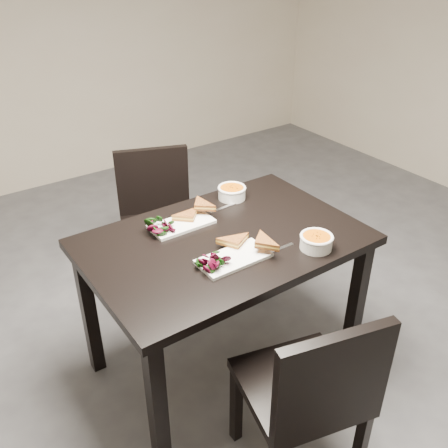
# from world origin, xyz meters

# --- Properties ---
(ground) EXTENTS (5.00, 5.00, 0.00)m
(ground) POSITION_xyz_m (0.00, 0.00, 0.00)
(ground) COLOR #47474C
(ground) RESTS_ON ground
(table) EXTENTS (1.20, 0.80, 0.75)m
(table) POSITION_xyz_m (-0.25, -0.10, 0.65)
(table) COLOR black
(table) RESTS_ON ground
(chair_near) EXTENTS (0.51, 0.51, 0.85)m
(chair_near) POSITION_xyz_m (-0.35, -0.78, 0.48)
(chair_near) COLOR black
(chair_near) RESTS_ON ground
(chair_far) EXTENTS (0.54, 0.54, 0.85)m
(chair_far) POSITION_xyz_m (-0.18, 0.68, 0.48)
(chair_far) COLOR black
(chair_far) RESTS_ON ground
(plate_near) EXTENTS (0.30, 0.15, 0.01)m
(plate_near) POSITION_xyz_m (-0.32, -0.26, 0.76)
(plate_near) COLOR white
(plate_near) RESTS_ON table
(sandwich_near) EXTENTS (0.19, 0.17, 0.05)m
(sandwich_near) POSITION_xyz_m (-0.25, -0.25, 0.79)
(sandwich_near) COLOR #9C5B20
(sandwich_near) RESTS_ON plate_near
(salad_near) EXTENTS (0.09, 0.08, 0.04)m
(salad_near) POSITION_xyz_m (-0.42, -0.26, 0.79)
(salad_near) COLOR black
(salad_near) RESTS_ON plate_near
(soup_bowl_near) EXTENTS (0.14, 0.14, 0.06)m
(soup_bowl_near) POSITION_xyz_m (0.02, -0.39, 0.79)
(soup_bowl_near) COLOR white
(soup_bowl_near) RESTS_ON table
(cutlery_near) EXTENTS (0.18, 0.02, 0.00)m
(cutlery_near) POSITION_xyz_m (-0.13, -0.31, 0.75)
(cutlery_near) COLOR silver
(cutlery_near) RESTS_ON table
(plate_far) EXTENTS (0.29, 0.14, 0.01)m
(plate_far) POSITION_xyz_m (-0.35, 0.10, 0.76)
(plate_far) COLOR white
(plate_far) RESTS_ON table
(sandwich_far) EXTENTS (0.18, 0.18, 0.05)m
(sandwich_far) POSITION_xyz_m (-0.28, 0.08, 0.79)
(sandwich_far) COLOR #9C5B20
(sandwich_far) RESTS_ON plate_far
(salad_far) EXTENTS (0.09, 0.08, 0.04)m
(salad_far) POSITION_xyz_m (-0.45, 0.10, 0.78)
(salad_far) COLOR black
(salad_far) RESTS_ON plate_far
(soup_bowl_far) EXTENTS (0.14, 0.14, 0.06)m
(soup_bowl_far) POSITION_xyz_m (-0.00, 0.19, 0.79)
(soup_bowl_far) COLOR white
(soup_bowl_far) RESTS_ON table
(cutlery_far) EXTENTS (0.18, 0.03, 0.00)m
(cutlery_far) POSITION_xyz_m (-0.09, 0.13, 0.75)
(cutlery_far) COLOR silver
(cutlery_far) RESTS_ON table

